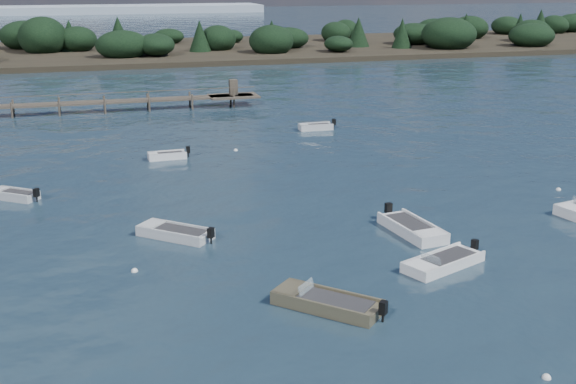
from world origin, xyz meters
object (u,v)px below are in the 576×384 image
object	(u,v)px
tender_far_grey	(15,196)
dinghy_near_olive	(327,305)
tender_far_grey_b	(316,128)
dinghy_mid_white_a	(443,264)
tender_far_white	(167,157)
dinghy_extra_a	(412,230)
dinghy_mid_grey	(175,234)

from	to	relation	value
tender_far_grey	dinghy_near_olive	world-z (taller)	dinghy_near_olive
tender_far_grey_b	dinghy_mid_white_a	bearing A→B (deg)	-96.81
tender_far_white	dinghy_near_olive	xyz separation A→B (m)	(3.39, -26.68, 0.00)
tender_far_grey_b	dinghy_extra_a	bearing A→B (deg)	-96.79
tender_far_grey	tender_far_white	size ratio (longest dim) A/B	1.00
tender_far_grey	tender_far_grey_b	distance (m)	27.72
dinghy_extra_a	tender_far_grey	xyz separation A→B (m)	(-20.73, 12.12, -0.01)
dinghy_extra_a	tender_far_grey_b	bearing A→B (deg)	83.21
dinghy_extra_a	dinghy_near_olive	xyz separation A→B (m)	(-7.22, -7.22, -0.01)
dinghy_extra_a	dinghy_near_olive	distance (m)	10.21
dinghy_extra_a	dinghy_near_olive	size ratio (longest dim) A/B	1.13
dinghy_mid_white_a	dinghy_mid_grey	size ratio (longest dim) A/B	1.15
tender_far_grey_b	tender_far_white	bearing A→B (deg)	-153.76
dinghy_extra_a	tender_far_white	bearing A→B (deg)	118.60
dinghy_extra_a	dinghy_mid_grey	xyz separation A→B (m)	(-12.16, 2.81, -0.01)
tender_far_grey	dinghy_mid_grey	bearing A→B (deg)	-47.37
tender_far_grey	tender_far_white	world-z (taller)	tender_far_grey
dinghy_mid_white_a	tender_far_white	xyz separation A→B (m)	(-10.06, 24.02, 0.01)
dinghy_mid_white_a	tender_far_grey	xyz separation A→B (m)	(-20.17, 16.68, 0.01)
dinghy_mid_white_a	tender_far_white	world-z (taller)	dinghy_mid_white_a
dinghy_mid_white_a	tender_far_grey	size ratio (longest dim) A/B	1.47
tender_far_grey_b	dinghy_near_olive	world-z (taller)	dinghy_near_olive
dinghy_mid_white_a	dinghy_extra_a	xyz separation A→B (m)	(0.56, 4.56, 0.02)
tender_far_grey	tender_far_white	xyz separation A→B (m)	(10.12, 7.34, -0.00)
tender_far_white	dinghy_near_olive	distance (m)	26.90
dinghy_mid_white_a	dinghy_near_olive	size ratio (longest dim) A/B	1.05
dinghy_mid_grey	tender_far_white	xyz separation A→B (m)	(1.55, 16.66, 0.00)
dinghy_extra_a	tender_far_white	size ratio (longest dim) A/B	1.58
tender_far_grey	dinghy_near_olive	distance (m)	23.59
dinghy_extra_a	dinghy_mid_white_a	bearing A→B (deg)	-96.96
tender_far_white	dinghy_near_olive	bearing A→B (deg)	-82.75
tender_far_white	tender_far_grey_b	bearing A→B (deg)	26.24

